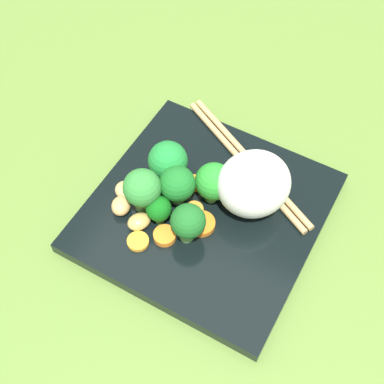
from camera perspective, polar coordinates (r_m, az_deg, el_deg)
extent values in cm
cube|color=#597931|center=(63.19, 1.44, -3.00)|extent=(110.00, 110.00, 2.00)
cube|color=black|center=(61.68, 1.47, -2.13)|extent=(25.45, 25.45, 1.57)
ellipsoid|color=white|center=(58.54, 6.59, 0.84)|extent=(11.00, 11.01, 7.72)
cylinder|color=#61AD45|center=(59.52, -3.57, -2.79)|extent=(1.53, 1.56, 1.65)
sphere|color=#0E5D13|center=(58.20, -3.56, -1.77)|extent=(2.85, 2.85, 2.85)
cylinder|color=#77AE51|center=(60.15, -5.26, -0.94)|extent=(1.94, 2.30, 2.99)
sphere|color=#318336|center=(57.68, -5.33, 0.47)|extent=(4.22, 4.22, 4.22)
cylinder|color=#609F46|center=(61.11, 1.92, -0.15)|extent=(2.02, 2.13, 1.94)
sphere|color=#258A29|center=(59.46, 2.02, 1.28)|extent=(4.29, 4.29, 4.29)
cylinder|color=#66A34E|center=(60.65, -1.51, -0.26)|extent=(2.38, 2.45, 2.54)
sphere|color=#186823|center=(58.39, -1.59, 0.89)|extent=(4.06, 4.06, 4.06)
cylinder|color=#62A851|center=(58.29, -0.53, -4.40)|extent=(1.71, 1.94, 1.95)
sphere|color=#1B5F22|center=(56.30, -0.48, -3.09)|extent=(3.83, 3.83, 3.83)
cylinder|color=#55974B|center=(62.57, -2.29, 2.02)|extent=(1.81, 1.81, 2.24)
sphere|color=#1D7E32|center=(60.32, -2.58, 3.37)|extent=(4.52, 4.52, 4.52)
cylinder|color=orange|center=(58.76, -2.93, -4.67)|extent=(3.51, 3.51, 0.77)
cylinder|color=orange|center=(62.49, 0.38, 0.94)|extent=(2.84, 2.84, 0.77)
cylinder|color=orange|center=(58.78, -5.77, -5.25)|extent=(3.39, 3.39, 0.50)
cylinder|color=orange|center=(60.61, 0.22, -1.89)|extent=(3.03, 3.03, 0.48)
cylinder|color=orange|center=(59.50, 0.99, -3.39)|extent=(4.38, 4.38, 0.71)
cube|color=red|center=(62.48, -5.44, 1.02)|extent=(3.12, 2.90, 1.34)
ellipsoid|color=tan|center=(59.38, -5.66, -3.16)|extent=(3.34, 3.18, 1.64)
ellipsoid|color=tan|center=(60.62, -7.56, -1.46)|extent=(3.13, 2.93, 1.82)
ellipsoid|color=tan|center=(62.02, -7.10, 0.22)|extent=(3.11, 3.19, 1.42)
cylinder|color=tan|center=(64.92, 6.23, 3.40)|extent=(11.64, 20.36, 0.77)
cylinder|color=tan|center=(64.52, 5.56, 3.04)|extent=(11.64, 20.36, 0.77)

